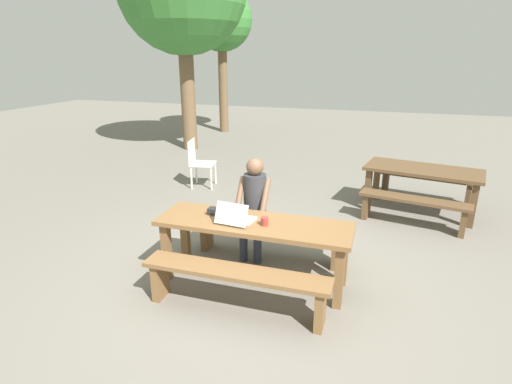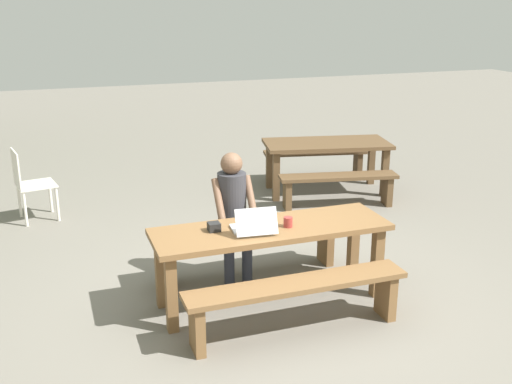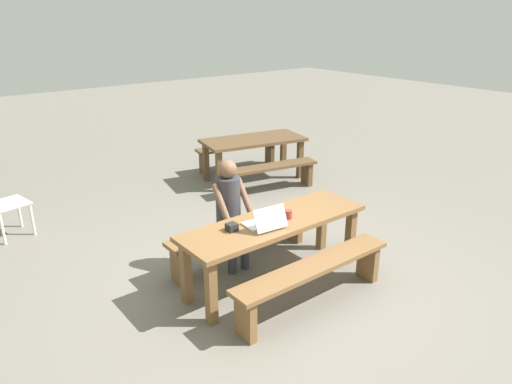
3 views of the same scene
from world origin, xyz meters
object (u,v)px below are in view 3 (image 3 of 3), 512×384
picnic_table_front (275,230)px  person_seated (230,207)px  picnic_table_mid (253,145)px  coffee_mug (288,214)px  small_pouch (232,227)px  plastic_chair (1,202)px  laptop (265,221)px

picnic_table_front → person_seated: bearing=107.6°
person_seated → picnic_table_mid: 3.07m
coffee_mug → small_pouch: bearing=169.1°
plastic_chair → picnic_table_mid: size_ratio=0.49×
person_seated → laptop: bearing=-90.8°
plastic_chair → laptop: bearing=-159.3°
picnic_table_front → picnic_table_mid: size_ratio=1.14×
small_pouch → plastic_chair: (-1.55, 2.90, -0.27)m
picnic_table_mid → person_seated: bearing=-120.9°
picnic_table_front → picnic_table_mid: bearing=55.9°
coffee_mug → plastic_chair: plastic_chair is taller
small_pouch → picnic_table_mid: bearing=48.8°
laptop → small_pouch: bearing=-16.9°
laptop → coffee_mug: bearing=-172.7°
small_pouch → person_seated: size_ratio=0.08×
small_pouch → picnic_table_mid: 3.65m
laptop → coffee_mug: (0.32, 0.01, -0.01)m
picnic_table_front → plastic_chair: (-2.05, 2.97, -0.12)m
picnic_table_mid → small_pouch: bearing=-119.5°
small_pouch → coffee_mug: bearing=-10.9°
small_pouch → picnic_table_mid: size_ratio=0.06×
picnic_table_mid → coffee_mug: bearing=-109.9°
picnic_table_front → laptop: (-0.18, -0.06, 0.17)m
small_pouch → person_seated: (0.33, 0.49, -0.02)m
picnic_table_front → person_seated: size_ratio=1.67×
small_pouch → person_seated: person_seated is taller
picnic_table_front → plastic_chair: size_ratio=2.33×
laptop → coffee_mug: size_ratio=4.34×
picnic_table_front → small_pouch: small_pouch is taller
small_pouch → coffee_mug: (0.64, -0.12, 0.01)m
laptop → person_seated: person_seated is taller
picnic_table_front → plastic_chair: 3.61m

